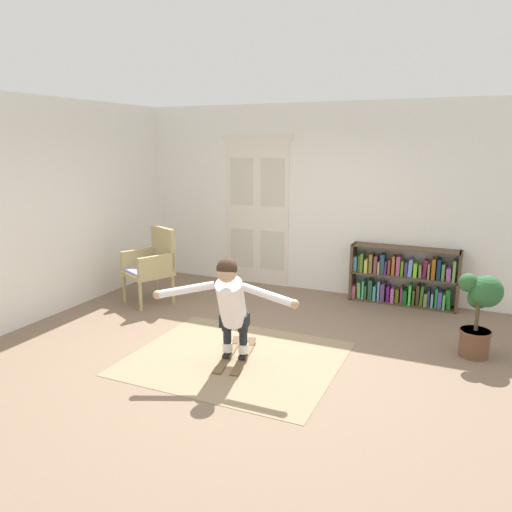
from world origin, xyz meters
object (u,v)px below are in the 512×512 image
bookshelf (403,279)px  potted_plant (479,309)px  skis_pair (236,355)px  person_skier (231,301)px  wicker_chair (152,264)px

bookshelf → potted_plant: (1.00, -1.49, 0.15)m
bookshelf → skis_pair: 3.01m
potted_plant → bookshelf: bearing=123.9°
skis_pair → person_skier: person_skier is taller
bookshelf → skis_pair: bearing=-118.0°
bookshelf → potted_plant: potted_plant is taller
skis_pair → person_skier: bearing=-78.1°
person_skier → bookshelf: bearing=64.3°
bookshelf → skis_pair: bookshelf is taller
wicker_chair → skis_pair: wicker_chair is taller
bookshelf → person_skier: person_skier is taller
wicker_chair → person_skier: 2.48m
skis_pair → bookshelf: bearing=62.0°
bookshelf → wicker_chair: bearing=-157.5°
potted_plant → skis_pair: 2.71m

